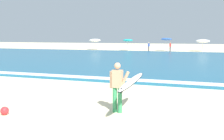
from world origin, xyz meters
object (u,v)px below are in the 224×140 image
Objects in this scene: beachgoer_near_row_mid at (149,46)px; surfer_with_board at (124,84)px; beach_umbrella_0 at (95,40)px; beach_umbrella_3 at (203,41)px; beachgoer_near_row_left at (170,47)px; beach_umbrella_2 at (166,39)px; beach_umbrella_1 at (128,40)px; beach_ball at (5,111)px.

surfer_with_board is at bearing -82.04° from beachgoer_near_row_mid.
surfer_with_board is 39.20m from beach_umbrella_0.
surfer_with_board is 1.13× the size of beach_umbrella_0.
beachgoer_near_row_left is at bearing -161.89° from beach_umbrella_3.
beach_umbrella_2 is at bearing 118.70° from beachgoer_near_row_left.
beachgoer_near_row_left is at bearing -2.51° from beach_umbrella_1.
beach_umbrella_3 is 8.27× the size of beach_ball.
beach_umbrella_1 is at bearing 97.79° from beach_ball.
beach_ball is (1.10, -36.06, -0.71)m from beachgoer_near_row_mid.
beachgoer_near_row_mid is at bearing 97.96° from surfer_with_board.
beach_umbrella_2 is 8.52× the size of beach_ball.
beach_umbrella_2 reaches higher than beach_umbrella_3.
surfer_with_board reaches higher than beachgoer_near_row_mid.
beach_umbrella_3 reaches higher than beach_umbrella_1.
beach_umbrella_1 is 0.90× the size of beach_umbrella_2.
beach_umbrella_0 is 1.39× the size of beachgoer_near_row_left.
surfer_with_board is at bearing -66.66° from beach_umbrella_0.
surfer_with_board is 4.10m from beach_ball.
beach_umbrella_0 is 0.95× the size of beach_umbrella_3.
beachgoer_near_row_left is 5.67× the size of beach_ball.
beach_umbrella_0 is 6.80m from beach_umbrella_1.
beach_umbrella_3 is at bearing 83.64° from surfer_with_board.
beach_umbrella_3 is at bearing 1.97° from beach_umbrella_0.
beach_umbrella_1 is at bearing -6.07° from beach_umbrella_0.
beach_umbrella_1 is 4.09m from beachgoer_near_row_mid.
beach_umbrella_3 is (12.85, 1.39, -0.09)m from beach_umbrella_1.
beach_umbrella_1 is 12.93m from beach_umbrella_3.
beach_umbrella_2 is at bearing 93.20° from surfer_with_board.
surfer_with_board is 1.04× the size of beach_umbrella_2.
beach_umbrella_3 reaches higher than beach_ball.
surfer_with_board is 34.96m from beachgoer_near_row_left.
beach_umbrella_3 is 1.46× the size of beachgoer_near_row_left.
beach_ball is at bearing -94.03° from beachgoer_near_row_left.
beach_umbrella_0 reaches higher than beachgoer_near_row_mid.
beach_umbrella_2 is at bearing 2.14° from beach_umbrella_0.
surfer_with_board is 8.90× the size of beach_ball.
beachgoer_near_row_left is at bearing -4.19° from beach_umbrella_0.
beach_ball is at bearing -92.58° from beach_umbrella_2.
beach_umbrella_1 is at bearing 177.49° from beachgoer_near_row_left.
beachgoer_near_row_mid is (-3.66, -0.26, 0.00)m from beachgoer_near_row_left.
beach_umbrella_0 is at bearing 113.34° from surfer_with_board.
surfer_with_board is 1.08× the size of beach_umbrella_3.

